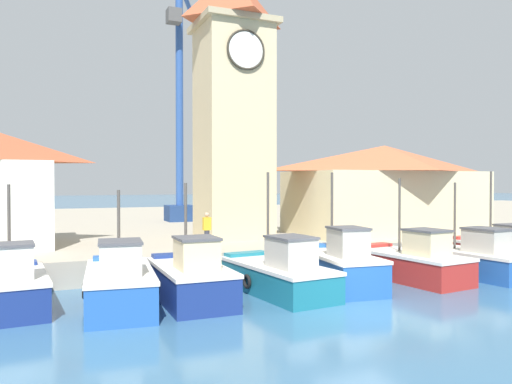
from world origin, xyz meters
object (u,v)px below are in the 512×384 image
at_px(fishing_boat_mid_left, 191,278).
at_px(port_crane_near, 180,129).
at_px(fishing_boat_left_inner, 119,284).
at_px(dock_worker_near_tower, 207,230).
at_px(warehouse_right, 385,188).
at_px(fishing_boat_far_right, 501,252).
at_px(fishing_boat_mid_right, 339,266).
at_px(fishing_boat_right_inner, 412,262).
at_px(fishing_boat_left_outer, 10,287).
at_px(clock_tower, 233,97).
at_px(fishing_boat_center, 278,274).
at_px(fishing_boat_right_outer, 469,259).

distance_m(fishing_boat_mid_left, port_crane_near, 22.93).
xyz_separation_m(fishing_boat_left_inner, dock_worker_near_tower, (4.32, 4.71, 1.11)).
bearing_deg(port_crane_near, warehouse_right, -57.37).
distance_m(port_crane_near, dock_worker_near_tower, 17.83).
bearing_deg(fishing_boat_far_right, dock_worker_near_tower, 163.23).
bearing_deg(warehouse_right, fishing_boat_left_inner, -154.31).
distance_m(fishing_boat_mid_right, fishing_boat_right_inner, 3.47).
height_order(port_crane_near, dock_worker_near_tower, port_crane_near).
bearing_deg(fishing_boat_left_outer, warehouse_right, 19.49).
xyz_separation_m(fishing_boat_far_right, clock_tower, (-10.28, 8.00, 7.73)).
relative_size(fishing_boat_far_right, dock_worker_near_tower, 2.94).
bearing_deg(fishing_boat_mid_left, warehouse_right, 29.28).
distance_m(fishing_boat_left_outer, warehouse_right, 20.49).
relative_size(fishing_boat_left_outer, fishing_boat_center, 0.79).
relative_size(fishing_boat_mid_left, fishing_boat_right_outer, 0.87).
xyz_separation_m(fishing_boat_left_inner, port_crane_near, (7.36, 21.17, 7.26)).
relative_size(fishing_boat_mid_right, dock_worker_near_tower, 2.90).
height_order(fishing_boat_left_inner, warehouse_right, warehouse_right).
relative_size(fishing_boat_right_outer, dock_worker_near_tower, 3.32).
bearing_deg(fishing_boat_center, fishing_boat_mid_left, 178.89).
bearing_deg(clock_tower, dock_worker_near_tower, -123.78).
bearing_deg(fishing_boat_mid_right, fishing_boat_left_inner, 179.46).
height_order(fishing_boat_mid_left, fishing_boat_mid_right, fishing_boat_mid_right).
bearing_deg(port_crane_near, fishing_boat_right_inner, -79.03).
height_order(fishing_boat_mid_right, dock_worker_near_tower, fishing_boat_mid_right).
bearing_deg(fishing_boat_far_right, clock_tower, 142.11).
bearing_deg(dock_worker_near_tower, fishing_boat_right_outer, -25.19).
distance_m(fishing_boat_right_inner, clock_tower, 12.50).
bearing_deg(fishing_boat_right_inner, fishing_boat_left_inner, -179.96).
xyz_separation_m(fishing_boat_mid_right, port_crane_near, (-0.63, 21.24, 7.21)).
distance_m(fishing_boat_right_outer, port_crane_near, 23.54).
height_order(fishing_boat_right_outer, clock_tower, clock_tower).
xyz_separation_m(fishing_boat_far_right, port_crane_near, (-9.97, 20.38, 7.31)).
bearing_deg(dock_worker_near_tower, clock_tower, 56.22).
relative_size(fishing_boat_left_inner, clock_tower, 0.32).
xyz_separation_m(fishing_boat_far_right, dock_worker_near_tower, (-13.01, 3.92, 1.16)).
relative_size(fishing_boat_center, fishing_boat_right_inner, 1.06).
bearing_deg(fishing_boat_left_inner, fishing_boat_center, -0.50).
distance_m(fishing_boat_left_outer, dock_worker_near_tower, 8.45).
height_order(fishing_boat_right_outer, fishing_boat_far_right, fishing_boat_far_right).
bearing_deg(clock_tower, fishing_boat_mid_left, -118.45).
height_order(fishing_boat_far_right, clock_tower, clock_tower).
xyz_separation_m(fishing_boat_mid_right, fishing_boat_right_outer, (6.46, 0.02, -0.11)).
height_order(fishing_boat_left_outer, fishing_boat_right_outer, fishing_boat_right_outer).
xyz_separation_m(fishing_boat_left_outer, port_crane_near, (10.50, 20.24, 7.29)).
bearing_deg(fishing_boat_mid_right, fishing_boat_mid_left, 179.10).
height_order(fishing_boat_mid_left, warehouse_right, warehouse_right).
xyz_separation_m(fishing_boat_center, clock_tower, (1.56, 8.84, 7.74)).
bearing_deg(fishing_boat_far_right, warehouse_right, 101.01).
bearing_deg(clock_tower, fishing_boat_right_inner, -63.33).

